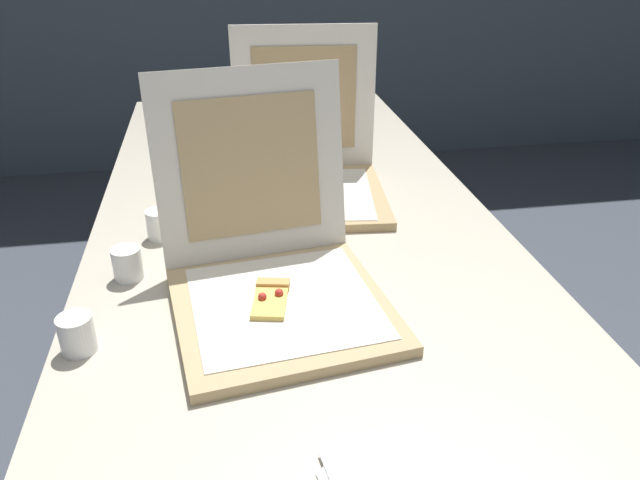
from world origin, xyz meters
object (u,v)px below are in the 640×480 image
cup_white_mid (160,224)px  table (299,244)px  pizza_box_middle (308,173)px  pizza_box_front (275,274)px  cup_white_near_left (77,334)px  cup_white_near_center (127,264)px  cup_white_far (207,163)px

cup_white_mid → table: bearing=-0.9°
pizza_box_middle → cup_white_mid: 0.42m
pizza_box_front → cup_white_near_left: (-0.34, -0.10, -0.02)m
pizza_box_middle → cup_white_near_center: size_ratio=6.37×
cup_white_mid → pizza_box_middle: bearing=27.4°
table → cup_white_mid: cup_white_mid is taller
table → pizza_box_middle: size_ratio=5.62×
pizza_box_front → cup_white_near_left: 0.36m
pizza_box_front → cup_white_far: pizza_box_front is taller
table → pizza_box_middle: (0.05, 0.20, 0.10)m
cup_white_near_left → cup_white_mid: bearing=74.3°
table → cup_white_near_left: (-0.43, -0.39, 0.08)m
pizza_box_front → cup_white_far: 0.68m
pizza_box_front → pizza_box_middle: bearing=66.3°
cup_white_far → cup_white_mid: bearing=-106.2°
pizza_box_middle → cup_white_far: (-0.26, 0.18, -0.02)m
table → cup_white_mid: (-0.32, 0.00, 0.08)m
cup_white_near_center → cup_white_far: bearing=73.4°
table → pizza_box_middle: 0.23m
pizza_box_front → cup_white_near_center: bearing=147.4°
pizza_box_front → pizza_box_middle: (0.14, 0.49, 0.00)m
table → cup_white_far: 0.44m
cup_white_far → pizza_box_middle: bearing=-34.7°
pizza_box_front → cup_white_mid: (-0.23, 0.30, -0.02)m
pizza_box_front → cup_white_near_left: size_ratio=7.48×
pizza_box_front → pizza_box_middle: 0.51m
cup_white_near_center → cup_white_near_left: same height
cup_white_near_left → cup_white_far: bearing=74.1°
pizza_box_front → cup_white_far: bearing=92.3°
pizza_box_front → pizza_box_middle: pizza_box_middle is taller
table → pizza_box_front: size_ratio=4.78×
table → cup_white_near_center: (-0.37, -0.17, 0.08)m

